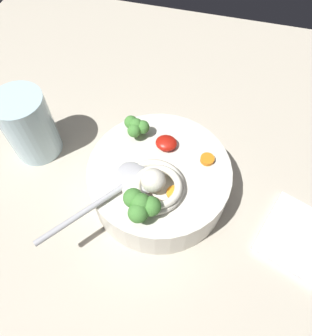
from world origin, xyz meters
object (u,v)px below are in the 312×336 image
object	(u,v)px
noodle_pile	(155,185)
drinking_glass	(29,126)
soup_bowl	(156,179)
soup_spoon	(127,184)

from	to	relation	value
noodle_pile	drinking_glass	world-z (taller)	drinking_glass
soup_bowl	soup_spoon	xyz separation A→B (cm)	(-3.07, -3.99, 4.04)
noodle_pile	drinking_glass	bearing A→B (deg)	164.23
soup_bowl	drinking_glass	size ratio (longest dim) A/B	1.78
noodle_pile	soup_spoon	world-z (taller)	noodle_pile
soup_bowl	noodle_pile	xyz separation A→B (cm)	(0.75, -3.34, 4.43)
soup_spoon	soup_bowl	bearing A→B (deg)	-180.00
noodle_pile	soup_spoon	distance (cm)	3.90
soup_bowl	noodle_pile	size ratio (longest dim) A/B	2.21
soup_bowl	drinking_glass	xyz separation A→B (cm)	(-21.74, 3.01, 2.40)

